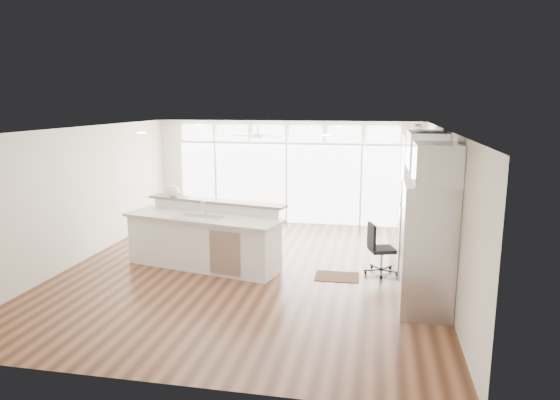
# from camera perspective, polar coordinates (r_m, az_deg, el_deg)

# --- Properties ---
(floor) EXTENTS (7.00, 8.00, 0.02)m
(floor) POSITION_cam_1_polar(r_m,az_deg,el_deg) (9.70, -3.43, -8.08)
(floor) COLOR #452415
(floor) RESTS_ON ground
(ceiling) EXTENTS (7.00, 8.00, 0.02)m
(ceiling) POSITION_cam_1_polar(r_m,az_deg,el_deg) (9.17, -3.63, 8.12)
(ceiling) COLOR white
(ceiling) RESTS_ON wall_back
(wall_back) EXTENTS (7.00, 0.04, 2.70)m
(wall_back) POSITION_cam_1_polar(r_m,az_deg,el_deg) (13.19, 0.82, 3.19)
(wall_back) COLOR silver
(wall_back) RESTS_ON floor
(wall_front) EXTENTS (7.00, 0.04, 2.70)m
(wall_front) POSITION_cam_1_polar(r_m,az_deg,el_deg) (5.69, -13.73, -8.01)
(wall_front) COLOR silver
(wall_front) RESTS_ON floor
(wall_left) EXTENTS (0.04, 8.00, 2.70)m
(wall_left) POSITION_cam_1_polar(r_m,az_deg,el_deg) (10.75, -21.90, 0.53)
(wall_left) COLOR silver
(wall_left) RESTS_ON floor
(wall_right) EXTENTS (0.04, 8.00, 2.70)m
(wall_right) POSITION_cam_1_polar(r_m,az_deg,el_deg) (9.13, 18.27, -1.00)
(wall_right) COLOR silver
(wall_right) RESTS_ON floor
(glass_wall) EXTENTS (5.80, 0.06, 2.08)m
(glass_wall) POSITION_cam_1_polar(r_m,az_deg,el_deg) (13.18, 0.77, 1.86)
(glass_wall) COLOR white
(glass_wall) RESTS_ON wall_back
(transom_row) EXTENTS (5.90, 0.06, 0.40)m
(transom_row) POSITION_cam_1_polar(r_m,az_deg,el_deg) (13.03, 0.78, 7.64)
(transom_row) COLOR white
(transom_row) RESTS_ON wall_back
(desk_window) EXTENTS (0.04, 0.85, 0.85)m
(desk_window) POSITION_cam_1_polar(r_m,az_deg,el_deg) (9.38, 17.88, 0.59)
(desk_window) COLOR silver
(desk_window) RESTS_ON wall_right
(ceiling_fan) EXTENTS (1.16, 1.16, 0.32)m
(ceiling_fan) POSITION_cam_1_polar(r_m,az_deg,el_deg) (12.01, -2.56, 7.81)
(ceiling_fan) COLOR white
(ceiling_fan) RESTS_ON ceiling
(recessed_lights) EXTENTS (3.40, 3.00, 0.02)m
(recessed_lights) POSITION_cam_1_polar(r_m,az_deg,el_deg) (9.36, -3.32, 8.06)
(recessed_lights) COLOR #F0E1CC
(recessed_lights) RESTS_ON ceiling
(oven_cabinet) EXTENTS (0.64, 1.20, 2.50)m
(oven_cabinet) POSITION_cam_1_polar(r_m,az_deg,el_deg) (10.87, 15.37, 0.52)
(oven_cabinet) COLOR white
(oven_cabinet) RESTS_ON floor
(desk_nook) EXTENTS (0.72, 1.30, 0.76)m
(desk_nook) POSITION_cam_1_polar(r_m,az_deg,el_deg) (9.62, 15.50, -6.20)
(desk_nook) COLOR white
(desk_nook) RESTS_ON floor
(upper_cabinets) EXTENTS (0.64, 1.30, 0.64)m
(upper_cabinets) POSITION_cam_1_polar(r_m,az_deg,el_deg) (9.24, 16.39, 5.54)
(upper_cabinets) COLOR white
(upper_cabinets) RESTS_ON wall_right
(refrigerator) EXTENTS (0.76, 0.90, 2.00)m
(refrigerator) POSITION_cam_1_polar(r_m,az_deg,el_deg) (7.86, 16.48, -5.44)
(refrigerator) COLOR #B8B7BC
(refrigerator) RESTS_ON floor
(fridge_cabinet) EXTENTS (0.64, 0.90, 0.60)m
(fridge_cabinet) POSITION_cam_1_polar(r_m,az_deg,el_deg) (7.61, 17.47, 3.97)
(fridge_cabinet) COLOR white
(fridge_cabinet) RESTS_ON wall_right
(framed_photos) EXTENTS (0.06, 0.22, 0.80)m
(framed_photos) POSITION_cam_1_polar(r_m,az_deg,el_deg) (10.01, 17.43, 0.38)
(framed_photos) COLOR black
(framed_photos) RESTS_ON wall_right
(kitchen_island) EXTENTS (3.33, 1.84, 1.25)m
(kitchen_island) POSITION_cam_1_polar(r_m,az_deg,el_deg) (9.80, -8.80, -4.10)
(kitchen_island) COLOR white
(kitchen_island) RESTS_ON floor
(rug) EXTENTS (0.82, 0.61, 0.01)m
(rug) POSITION_cam_1_polar(r_m,az_deg,el_deg) (9.39, 6.53, -8.69)
(rug) COLOR #311E0F
(rug) RESTS_ON floor
(office_chair) EXTENTS (0.62, 0.59, 0.96)m
(office_chair) POSITION_cam_1_polar(r_m,az_deg,el_deg) (9.56, 11.58, -5.50)
(office_chair) COLOR black
(office_chair) RESTS_ON floor
(fishbowl) EXTENTS (0.31, 0.31, 0.25)m
(fishbowl) POSITION_cam_1_polar(r_m,az_deg,el_deg) (10.49, -12.15, 0.99)
(fishbowl) COLOR silver
(fishbowl) RESTS_ON kitchen_island
(monitor) EXTENTS (0.17, 0.53, 0.44)m
(monitor) POSITION_cam_1_polar(r_m,az_deg,el_deg) (9.45, 15.21, -2.73)
(monitor) COLOR black
(monitor) RESTS_ON desk_nook
(keyboard) EXTENTS (0.14, 0.33, 0.02)m
(keyboard) POSITION_cam_1_polar(r_m,az_deg,el_deg) (9.49, 14.12, -3.92)
(keyboard) COLOR silver
(keyboard) RESTS_ON desk_nook
(potted_plant) EXTENTS (0.31, 0.34, 0.24)m
(potted_plant) POSITION_cam_1_polar(r_m,az_deg,el_deg) (10.71, 15.75, 7.74)
(potted_plant) COLOR #245424
(potted_plant) RESTS_ON oven_cabinet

